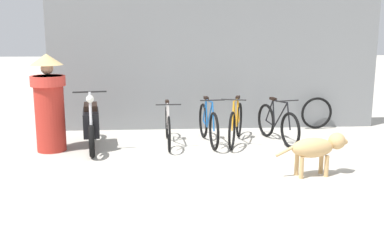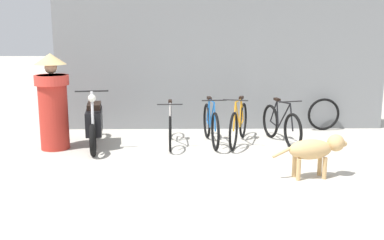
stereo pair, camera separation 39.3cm
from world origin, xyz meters
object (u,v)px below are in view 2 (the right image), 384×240
Objects in this scene: bicycle_2 at (239,124)px; motorcycle at (94,123)px; bicycle_1 at (211,125)px; bicycle_0 at (170,126)px; stray_dog at (316,149)px; spare_tire_left at (324,114)px; bicycle_3 at (281,125)px; person_in_robes at (53,101)px.

motorcycle is (-2.73, -0.18, 0.07)m from bicycle_2.
bicycle_1 is at bearing 85.61° from motorcycle.
motorcycle reaches higher than bicycle_2.
bicycle_0 is 1.02× the size of bicycle_2.
bicycle_1 is 0.53m from bicycle_2.
bicycle_1 is at bearing 116.47° from stray_dog.
spare_tire_left is at bearing 107.77° from bicycle_0.
bicycle_3 reaches higher than spare_tire_left.
bicycle_2 is at bearing 105.03° from stray_dog.
stray_dog is (0.90, -2.05, 0.06)m from bicycle_2.
bicycle_3 is (0.82, 0.01, -0.02)m from bicycle_2.
spare_tire_left is (3.29, 1.15, -0.00)m from bicycle_0.
bicycle_3 is 2.06m from stray_dog.
bicycle_3 is at bearing 84.36° from motorcycle.
stray_dog is (3.63, -1.87, -0.01)m from motorcycle.
bicycle_2 reaches higher than bicycle_3.
stray_dog is at bearing 40.58° from bicycle_2.
person_in_robes is at bearing -85.60° from motorcycle.
bicycle_1 reaches higher than bicycle_0.
bicycle_1 reaches higher than bicycle_3.
bicycle_1 is 0.95× the size of person_in_robes.
bicycle_1 reaches higher than spare_tire_left.
bicycle_3 is 2.27× the size of spare_tire_left.
person_in_robes is (-4.25, -0.35, 0.54)m from bicycle_3.
spare_tire_left is at bearing 136.25° from bicycle_2.
bicycle_2 is at bearing -150.61° from spare_tire_left.
bicycle_0 is at bearing 87.03° from motorcycle.
bicycle_0 is 2.13m from bicycle_3.
person_in_robes is at bearing -164.96° from spare_tire_left.
bicycle_3 is (1.35, 0.02, -0.01)m from bicycle_1.
bicycle_2 is at bearing 90.04° from bicycle_0.
stray_dog is at bearing -108.87° from spare_tire_left.
bicycle_2 reaches higher than spare_tire_left.
person_in_robes reaches higher than bicycle_2.
motorcycle is 1.10× the size of person_in_robes.
bicycle_1 is 0.99× the size of bicycle_2.
bicycle_2 reaches higher than bicycle_0.
motorcycle reaches higher than stray_dog.
bicycle_3 is at bearing 84.67° from bicycle_1.
motorcycle is at bearing 144.02° from stray_dog.
stray_dog is at bearing 46.19° from bicycle_0.
stray_dog is 1.64× the size of spare_tire_left.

